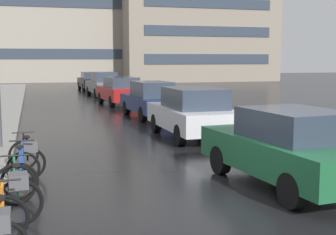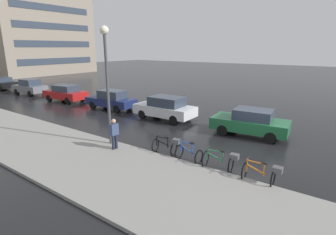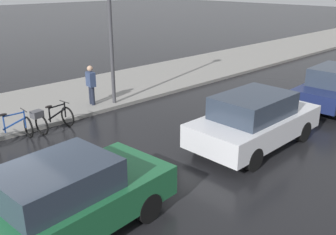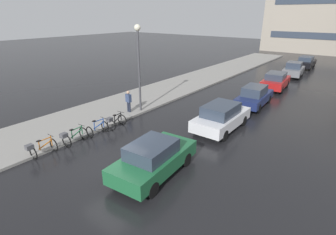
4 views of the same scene
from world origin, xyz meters
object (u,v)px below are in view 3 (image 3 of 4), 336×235
at_px(car_green, 65,200).
at_px(bicycle_farthest, 51,118).
at_px(pedestrian, 91,84).
at_px(streetlamp, 109,0).
at_px(bicycle_third, 11,130).
at_px(car_navy, 334,86).
at_px(car_white, 254,120).

bearing_deg(car_green, bicycle_farthest, 155.79).
bearing_deg(pedestrian, streetlamp, 60.47).
relative_size(bicycle_third, streetlamp, 0.19).
distance_m(bicycle_third, pedestrian, 3.79).
relative_size(bicycle_farthest, car_navy, 0.31).
xyz_separation_m(car_white, pedestrian, (-6.38, -1.51, 0.11)).
relative_size(car_white, car_navy, 0.99).
xyz_separation_m(car_green, car_navy, (0.04, 11.64, -0.00)).
bearing_deg(bicycle_third, bicycle_farthest, 85.37).
distance_m(bicycle_third, car_green, 5.34).
bearing_deg(car_white, pedestrian, -166.65).
bearing_deg(car_navy, car_white, -89.62).
distance_m(car_navy, streetlamp, 9.20).
bearing_deg(pedestrian, car_green, -36.33).
bearing_deg(car_navy, streetlamp, -133.40).
bearing_deg(streetlamp, bicycle_farthest, -76.09).
distance_m(pedestrian, streetlamp, 3.19).
height_order(car_navy, pedestrian, pedestrian).
height_order(bicycle_third, bicycle_farthest, bicycle_third).
relative_size(car_navy, streetlamp, 0.74).
xyz_separation_m(bicycle_farthest, car_green, (5.12, -2.30, 0.32)).
relative_size(bicycle_farthest, pedestrian, 0.83).
bearing_deg(bicycle_farthest, car_green, -24.21).
bearing_deg(car_green, pedestrian, 143.67).
distance_m(bicycle_third, streetlamp, 5.69).
distance_m(car_green, streetlamp, 8.60).
bearing_deg(streetlamp, car_white, 7.37).
distance_m(bicycle_third, car_white, 7.37).
xyz_separation_m(car_green, streetlamp, (-5.88, 5.38, 3.23)).
height_order(bicycle_third, pedestrian, pedestrian).
relative_size(bicycle_third, bicycle_farthest, 0.83).
bearing_deg(car_white, streetlamp, -172.63).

